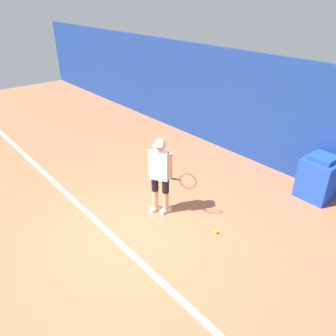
{
  "coord_description": "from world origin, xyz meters",
  "views": [
    {
      "loc": [
        4.04,
        -2.57,
        3.97
      ],
      "look_at": [
        -0.19,
        1.07,
        0.93
      ],
      "focal_mm": 35.0,
      "sensor_mm": 36.0,
      "label": 1
    }
  ],
  "objects": [
    {
      "name": "ground_plane",
      "position": [
        0.0,
        0.0,
        0.0
      ],
      "size": [
        24.0,
        24.0,
        0.0
      ],
      "primitive_type": "plane",
      "color": "#B76642"
    },
    {
      "name": "back_wall",
      "position": [
        0.0,
        4.21,
        1.35
      ],
      "size": [
        24.0,
        0.1,
        2.69
      ],
      "color": "navy",
      "rests_on": "ground_plane"
    },
    {
      "name": "court_baseline",
      "position": [
        0.0,
        -0.3,
        0.01
      ],
      "size": [
        21.6,
        0.1,
        0.01
      ],
      "color": "white",
      "rests_on": "ground_plane"
    },
    {
      "name": "tennis_player",
      "position": [
        -0.17,
        0.87,
        0.89
      ],
      "size": [
        0.84,
        0.56,
        1.6
      ],
      "rotation": [
        0.0,
        0.0,
        0.54
      ],
      "color": "tan",
      "rests_on": "ground_plane"
    },
    {
      "name": "tennis_ball",
      "position": [
        1.02,
        1.2,
        0.03
      ],
      "size": [
        0.07,
        0.07,
        0.07
      ],
      "color": "#D1E533",
      "rests_on": "ground_plane"
    },
    {
      "name": "covered_chair",
      "position": [
        1.58,
        3.77,
        0.47
      ],
      "size": [
        0.68,
        0.69,
        0.98
      ],
      "color": "blue",
      "rests_on": "ground_plane"
    }
  ]
}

